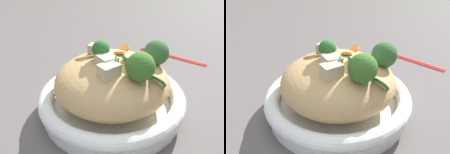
{
  "view_description": "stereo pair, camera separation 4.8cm",
  "coord_description": "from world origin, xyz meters",
  "views": [
    {
      "loc": [
        0.34,
        -0.25,
        0.32
      ],
      "look_at": [
        0.0,
        0.0,
        0.08
      ],
      "focal_mm": 38.42,
      "sensor_mm": 36.0,
      "label": 1
    },
    {
      "loc": [
        0.36,
        -0.21,
        0.32
      ],
      "look_at": [
        0.0,
        0.0,
        0.08
      ],
      "focal_mm": 38.42,
      "sensor_mm": 36.0,
      "label": 2
    }
  ],
  "objects": [
    {
      "name": "zucchini_slices",
      "position": [
        0.02,
        0.01,
        0.12
      ],
      "size": [
        0.19,
        0.1,
        0.05
      ],
      "color": "beige",
      "rests_on": "serving_bowl"
    },
    {
      "name": "ground_plane",
      "position": [
        0.0,
        0.0,
        0.0
      ],
      "size": [
        3.0,
        3.0,
        0.0
      ],
      "primitive_type": "plane",
      "color": "#595350"
    },
    {
      "name": "carrot_coins",
      "position": [
        -0.01,
        0.02,
        0.12
      ],
      "size": [
        0.08,
        0.12,
        0.03
      ],
      "color": "orange",
      "rests_on": "serving_bowl"
    },
    {
      "name": "broccoli_florets",
      "position": [
        0.04,
        0.04,
        0.13
      ],
      "size": [
        0.15,
        0.15,
        0.07
      ],
      "color": "#A4B67B",
      "rests_on": "serving_bowl"
    },
    {
      "name": "noodle_heap",
      "position": [
        -0.0,
        -0.0,
        0.07
      ],
      "size": [
        0.23,
        0.23,
        0.11
      ],
      "color": "tan",
      "rests_on": "serving_bowl"
    },
    {
      "name": "chicken_chunks",
      "position": [
        0.0,
        -0.02,
        0.13
      ],
      "size": [
        0.13,
        0.08,
        0.03
      ],
      "color": "#CABB90",
      "rests_on": "serving_bowl"
    },
    {
      "name": "serving_bowl",
      "position": [
        0.0,
        0.0,
        0.03
      ],
      "size": [
        0.3,
        0.3,
        0.05
      ],
      "color": "white",
      "rests_on": "ground_plane"
    },
    {
      "name": "chopsticks_pair",
      "position": [
        -0.11,
        0.31,
        0.0
      ],
      "size": [
        0.21,
        0.09,
        0.01
      ],
      "color": "red",
      "rests_on": "ground_plane"
    }
  ]
}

